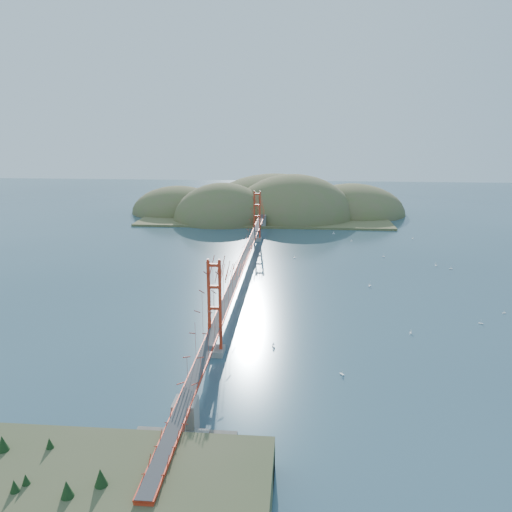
# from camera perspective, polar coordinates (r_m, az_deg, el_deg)

# --- Properties ---
(ground) EXTENTS (320.00, 320.00, 0.00)m
(ground) POSITION_cam_1_polar(r_m,az_deg,el_deg) (88.39, -1.48, -2.61)
(ground) COLOR #2B4857
(ground) RESTS_ON ground
(bridge) EXTENTS (2.20, 94.40, 12.00)m
(bridge) POSITION_cam_1_polar(r_m,az_deg,el_deg) (86.73, -1.50, 1.85)
(bridge) COLOR gray
(bridge) RESTS_ON ground
(approach_viaduct) EXTENTS (1.40, 12.00, 3.38)m
(approach_viaduct) POSITION_cam_1_polar(r_m,az_deg,el_deg) (40.95, -10.02, -21.15)
(approach_viaduct) COLOR red
(approach_viaduct) RESTS_ON ground
(promontory) EXTENTS (9.00, 6.00, 0.24)m
(promontory) POSITION_cam_1_polar(r_m,az_deg,el_deg) (45.04, -8.71, -21.16)
(promontory) COLOR #59544C
(promontory) RESTS_ON ground
(fort) EXTENTS (3.70, 2.30, 1.75)m
(fort) POSITION_cam_1_polar(r_m,az_deg,el_deg) (45.19, -8.00, -20.14)
(fort) COLOR maroon
(fort) RESTS_ON ground
(far_headlands) EXTENTS (84.00, 58.00, 25.00)m
(far_headlands) POSITION_cam_1_polar(r_m,az_deg,el_deg) (154.78, 2.12, 4.96)
(far_headlands) COLOR brown
(far_headlands) RESTS_ON ground
(sailboat_10) EXTENTS (0.61, 0.61, 0.68)m
(sailboat_10) POSITION_cam_1_polar(r_m,az_deg,el_deg) (62.15, 2.00, -10.24)
(sailboat_10) COLOR white
(sailboat_10) RESTS_ON ground
(sailboat_8) EXTENTS (0.62, 0.52, 0.72)m
(sailboat_8) POSITION_cam_1_polar(r_m,az_deg,el_deg) (101.01, 21.38, -1.33)
(sailboat_8) COLOR white
(sailboat_8) RESTS_ON ground
(sailboat_1) EXTENTS (0.64, 0.64, 0.66)m
(sailboat_1) POSITION_cam_1_polar(r_m,az_deg,el_deg) (106.12, 14.37, -0.02)
(sailboat_1) COLOR white
(sailboat_1) RESTS_ON ground
(sailboat_13) EXTENTS (0.54, 0.48, 0.62)m
(sailboat_13) POSITION_cam_1_polar(r_m,az_deg,el_deg) (80.85, 26.50, -5.81)
(sailboat_13) COLOR white
(sailboat_13) RESTS_ON ground
(sailboat_14) EXTENTS (0.67, 0.67, 0.72)m
(sailboat_14) POSITION_cam_1_polar(r_m,az_deg,el_deg) (86.36, 12.85, -3.30)
(sailboat_14) COLOR white
(sailboat_14) RESTS_ON ground
(sailboat_7) EXTENTS (0.60, 0.60, 0.67)m
(sailboat_7) POSITION_cam_1_polar(r_m,az_deg,el_deg) (126.15, 8.86, 2.59)
(sailboat_7) COLOR white
(sailboat_7) RESTS_ON ground
(sailboat_0) EXTENTS (0.46, 0.53, 0.60)m
(sailboat_0) POSITION_cam_1_polar(r_m,az_deg,el_deg) (68.93, 17.26, -8.34)
(sailboat_0) COLOR white
(sailboat_0) RESTS_ON ground
(sailboat_12) EXTENTS (0.53, 0.53, 0.59)m
(sailboat_12) POSITION_cam_1_polar(r_m,az_deg,el_deg) (118.83, 10.84, 1.74)
(sailboat_12) COLOR white
(sailboat_12) RESTS_ON ground
(sailboat_6) EXTENTS (0.63, 0.63, 0.66)m
(sailboat_6) POSITION_cam_1_polar(r_m,az_deg,el_deg) (56.64, 9.78, -13.09)
(sailboat_6) COLOR white
(sailboat_6) RESTS_ON ground
(sailboat_2) EXTENTS (0.61, 0.61, 0.68)m
(sailboat_2) POSITION_cam_1_polar(r_m,az_deg,el_deg) (75.44, 24.30, -6.98)
(sailboat_2) COLOR white
(sailboat_2) RESTS_ON ground
(sailboat_9) EXTENTS (0.54, 0.64, 0.74)m
(sailboat_9) POSITION_cam_1_polar(r_m,az_deg,el_deg) (102.45, 19.87, -0.97)
(sailboat_9) COLOR white
(sailboat_9) RESTS_ON ground
(sailboat_15) EXTENTS (0.41, 0.50, 0.59)m
(sailboat_15) POSITION_cam_1_polar(r_m,az_deg,el_deg) (124.84, 17.47, 1.95)
(sailboat_15) COLOR white
(sailboat_15) RESTS_ON ground
(sailboat_3) EXTENTS (0.60, 0.60, 0.63)m
(sailboat_3) POSITION_cam_1_polar(r_m,az_deg,el_deg) (102.28, 4.41, -0.14)
(sailboat_3) COLOR white
(sailboat_3) RESTS_ON ground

